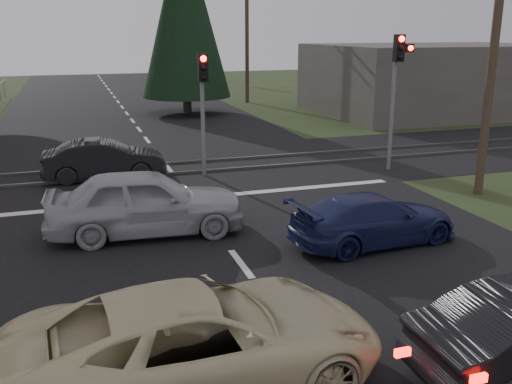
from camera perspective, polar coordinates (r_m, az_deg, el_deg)
name	(u,v)px	position (r m, az deg, el deg)	size (l,w,h in m)	color
ground	(292,332)	(9.80, 3.67, -13.76)	(120.00, 120.00, 0.00)	#293217
road	(180,183)	(18.81, -7.61, 0.86)	(14.00, 100.00, 0.01)	black
rail_corridor	(170,170)	(20.72, -8.64, 2.23)	(120.00, 8.00, 0.01)	black
stop_line	(191,198)	(17.10, -6.49, -0.60)	(13.00, 0.35, 0.00)	silver
rail_near	(173,174)	(19.94, -8.26, 1.84)	(120.00, 0.12, 0.10)	#59544C
rail_far	(166,164)	(21.48, -9.00, 2.82)	(120.00, 0.12, 0.10)	#59544C
traffic_signal_right	(397,76)	(20.48, 13.96, 11.18)	(0.68, 0.48, 4.70)	slate
traffic_signal_center	(203,94)	(19.15, -5.32, 9.74)	(0.32, 0.48, 4.10)	slate
utility_pole_near	(496,34)	(18.17, 22.84, 14.35)	(1.80, 0.26, 9.00)	#4C3D2D
utility_pole_mid	(247,32)	(39.66, -0.91, 15.75)	(1.80, 0.26, 9.00)	#4C3D2D
utility_pole_far	(178,31)	(63.97, -7.80, 15.68)	(1.80, 0.26, 9.00)	#4C3D2D
conifer_tree	(184,9)	(34.57, -7.19, 17.71)	(5.20, 5.20, 11.00)	#473D33
building_right	(436,79)	(36.76, 17.58, 10.77)	(14.00, 10.00, 4.00)	#59514C
cream_coupe	(198,340)	(8.15, -5.84, -14.54)	(2.42, 5.25, 1.46)	beige
silver_car	(146,202)	(14.11, -10.96, -1.01)	(1.91, 4.75, 1.62)	#A3A6AB
blue_sedan	(374,219)	(13.57, 11.69, -2.70)	(1.65, 4.07, 1.18)	#181F4A
dark_car_far	(104,160)	(19.77, -14.93, 3.15)	(1.39, 3.99, 1.32)	black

